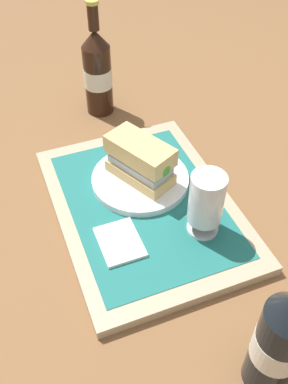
{
  "coord_description": "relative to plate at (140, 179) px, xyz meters",
  "views": [
    {
      "loc": [
        0.53,
        -0.21,
        0.62
      ],
      "look_at": [
        0.0,
        0.0,
        0.05
      ],
      "focal_mm": 41.3,
      "sensor_mm": 36.0,
      "label": 1
    }
  ],
  "objects": [
    {
      "name": "placemat",
      "position": [
        0.06,
        -0.01,
        -0.01
      ],
      "size": [
        0.38,
        0.27,
        0.0
      ],
      "primitive_type": "cube",
      "color": "#1E6B66",
      "rests_on": "tray"
    },
    {
      "name": "plate",
      "position": [
        0.0,
        0.0,
        0.0
      ],
      "size": [
        0.19,
        0.19,
        0.01
      ],
      "primitive_type": "cylinder",
      "color": "white",
      "rests_on": "placemat"
    },
    {
      "name": "second_bottle",
      "position": [
        -0.3,
        0.01,
        0.08
      ],
      "size": [
        0.07,
        0.07,
        0.27
      ],
      "color": "black",
      "rests_on": "ground_plane"
    },
    {
      "name": "tray",
      "position": [
        0.06,
        -0.01,
        -0.02
      ],
      "size": [
        0.44,
        0.32,
        0.02
      ],
      "primitive_type": "cube",
      "color": "tan",
      "rests_on": "ground_plane"
    },
    {
      "name": "beer_glass",
      "position": [
        0.15,
        0.06,
        0.06
      ],
      "size": [
        0.06,
        0.06,
        0.12
      ],
      "color": "silver",
      "rests_on": "placemat"
    },
    {
      "name": "beer_bottle",
      "position": [
        0.41,
        0.03,
        0.08
      ],
      "size": [
        0.07,
        0.07,
        0.27
      ],
      "color": "black",
      "rests_on": "ground_plane"
    },
    {
      "name": "ground_plane",
      "position": [
        0.06,
        -0.01,
        -0.03
      ],
      "size": [
        3.0,
        3.0,
        0.0
      ],
      "primitive_type": "plane",
      "color": "brown"
    },
    {
      "name": "sandwich",
      "position": [
        0.0,
        0.0,
        0.05
      ],
      "size": [
        0.14,
        0.11,
        0.08
      ],
      "rotation": [
        0.0,
        0.0,
        0.46
      ],
      "color": "tan",
      "rests_on": "plate"
    },
    {
      "name": "napkin_folded",
      "position": [
        0.13,
        -0.09,
        -0.0
      ],
      "size": [
        0.09,
        0.07,
        0.01
      ],
      "primitive_type": "cube",
      "color": "white",
      "rests_on": "placemat"
    }
  ]
}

